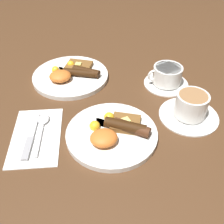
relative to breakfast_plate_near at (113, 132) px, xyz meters
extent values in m
plane|color=#4C301C|center=(0.00, 0.00, -0.01)|extent=(3.00, 3.00, 0.00)
cylinder|color=white|center=(0.00, 0.00, -0.01)|extent=(0.24, 0.24, 0.01)
cylinder|color=white|center=(-0.04, 0.02, 0.00)|extent=(0.07, 0.07, 0.01)
sphere|color=yellow|center=(-0.05, 0.02, 0.01)|extent=(0.03, 0.03, 0.03)
cylinder|color=white|center=(0.00, 0.04, 0.00)|extent=(0.07, 0.07, 0.01)
sphere|color=yellow|center=(0.00, 0.04, 0.01)|extent=(0.03, 0.03, 0.03)
ellipsoid|color=orange|center=(-0.03, -0.03, 0.02)|extent=(0.07, 0.06, 0.03)
cylinder|color=#482615|center=(0.05, -0.01, 0.01)|extent=(0.10, 0.08, 0.03)
cylinder|color=#341C0A|center=(0.03, 0.00, 0.02)|extent=(0.11, 0.08, 0.03)
cube|color=brown|center=(0.04, 0.02, 0.01)|extent=(0.09, 0.09, 0.01)
cube|color=#F4E072|center=(0.04, 0.02, 0.02)|extent=(0.02, 0.02, 0.01)
cylinder|color=white|center=(-0.10, 0.29, -0.01)|extent=(0.26, 0.26, 0.01)
cylinder|color=white|center=(-0.15, 0.31, 0.00)|extent=(0.06, 0.06, 0.01)
sphere|color=yellow|center=(-0.15, 0.31, 0.01)|extent=(0.03, 0.03, 0.03)
cylinder|color=white|center=(-0.10, 0.34, 0.00)|extent=(0.08, 0.08, 0.01)
sphere|color=yellow|center=(-0.09, 0.34, 0.01)|extent=(0.02, 0.02, 0.02)
ellipsoid|color=orange|center=(-0.13, 0.26, 0.02)|extent=(0.07, 0.06, 0.03)
cylinder|color=#371E0C|center=(-0.05, 0.28, 0.01)|extent=(0.09, 0.07, 0.03)
cylinder|color=#331C0A|center=(-0.07, 0.28, 0.01)|extent=(0.11, 0.06, 0.02)
cube|color=brown|center=(-0.07, 0.33, 0.01)|extent=(0.11, 0.10, 0.01)
cube|color=#F4E072|center=(-0.07, 0.33, 0.02)|extent=(0.02, 0.02, 0.01)
cylinder|color=white|center=(0.23, 0.04, -0.01)|extent=(0.17, 0.17, 0.01)
cylinder|color=white|center=(0.23, 0.04, 0.03)|extent=(0.09, 0.09, 0.07)
cylinder|color=#9E7047|center=(0.23, 0.04, 0.06)|extent=(0.08, 0.08, 0.00)
torus|color=white|center=(0.25, 0.08, 0.03)|extent=(0.03, 0.04, 0.05)
cylinder|color=white|center=(0.21, 0.21, -0.01)|extent=(0.15, 0.15, 0.01)
cylinder|color=white|center=(0.21, 0.21, 0.02)|extent=(0.09, 0.09, 0.06)
cylinder|color=#9E7047|center=(0.21, 0.21, 0.05)|extent=(0.08, 0.08, 0.00)
torus|color=white|center=(0.17, 0.21, 0.03)|extent=(0.04, 0.01, 0.04)
cube|color=white|center=(-0.20, 0.03, -0.01)|extent=(0.14, 0.22, 0.01)
cube|color=silver|center=(-0.21, 0.07, -0.01)|extent=(0.03, 0.09, 0.00)
cube|color=#9E9EA3|center=(-0.22, -0.01, -0.01)|extent=(0.03, 0.08, 0.01)
ellipsoid|color=silver|center=(-0.18, 0.09, -0.01)|extent=(0.04, 0.05, 0.01)
cube|color=silver|center=(-0.19, 0.01, -0.01)|extent=(0.02, 0.11, 0.00)
camera|label=1|loc=(-0.08, -0.48, 0.48)|focal=42.00mm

